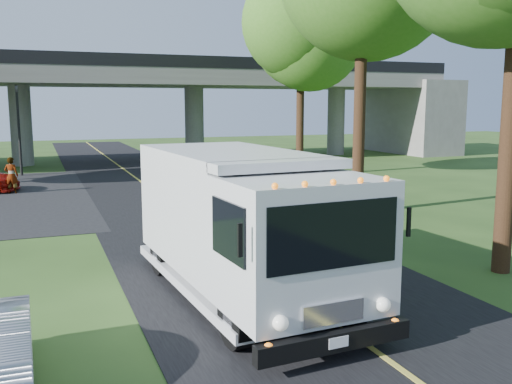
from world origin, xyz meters
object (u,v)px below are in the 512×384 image
tree_right_far (306,28)px  pedestrian (11,175)px  step_van (243,220)px  traffic_signal (18,120)px

tree_right_far → pedestrian: size_ratio=6.40×
tree_right_far → step_van: tree_right_far is taller
traffic_signal → step_van: (4.87, -24.49, -1.50)m
traffic_signal → tree_right_far: bearing=-22.1°
traffic_signal → pedestrian: bearing=-92.3°
traffic_signal → tree_right_far: 17.18m
traffic_signal → step_van: size_ratio=0.68×
traffic_signal → step_van: bearing=-78.8°
traffic_signal → tree_right_far: size_ratio=0.47×
step_van → traffic_signal: bearing=97.5°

